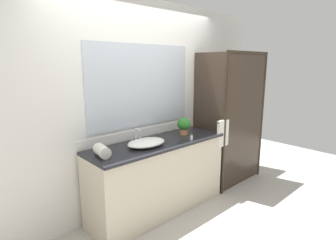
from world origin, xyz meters
name	(u,v)px	position (x,y,z in m)	size (l,w,h in m)	color
ground_plane	(159,210)	(0.00, 0.00, 0.00)	(8.00, 8.00, 0.00)	#B7B2A8
wall_back_with_mirror	(141,105)	(0.00, 0.34, 1.31)	(4.40, 0.06, 2.60)	silver
vanity_cabinet	(159,176)	(0.00, 0.01, 0.45)	(1.80, 0.58, 0.90)	beige
shower_enclosure	(233,120)	(1.27, -0.19, 1.02)	(1.20, 0.59, 2.00)	#2D2319
sink_basin	(146,143)	(-0.21, -0.02, 0.94)	(0.47, 0.33, 0.08)	white
faucet	(136,138)	(-0.21, 0.18, 0.96)	(0.17, 0.13, 0.18)	silver
potted_plant	(184,125)	(0.48, 0.04, 1.03)	(0.18, 0.18, 0.22)	#B77A51
amenity_bottle_lotion	(191,137)	(0.34, -0.22, 0.94)	(0.03, 0.03, 0.08)	silver
amenity_bottle_conditioner	(181,128)	(0.59, 0.21, 0.94)	(0.03, 0.03, 0.09)	white
rolled_towel_near_edge	(102,151)	(-0.76, 0.00, 0.96)	(0.12, 0.12, 0.22)	silver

